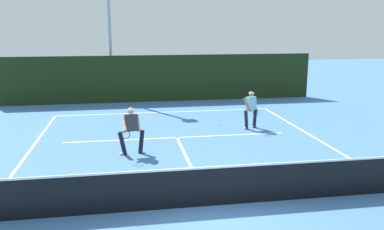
# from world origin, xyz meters

# --- Properties ---
(ground_plane) EXTENTS (80.00, 80.00, 0.00)m
(ground_plane) POSITION_xyz_m (0.00, 0.00, 0.00)
(ground_plane) COLOR #4574B2
(court_line_baseline_far) EXTENTS (10.81, 0.10, 0.01)m
(court_line_baseline_far) POSITION_xyz_m (0.00, 11.17, 0.00)
(court_line_baseline_far) COLOR white
(court_line_baseline_far) RESTS_ON ground_plane
(court_line_service) EXTENTS (8.81, 0.10, 0.01)m
(court_line_service) POSITION_xyz_m (0.00, 6.31, 0.00)
(court_line_service) COLOR white
(court_line_service) RESTS_ON ground_plane
(court_line_centre) EXTENTS (0.10, 6.40, 0.01)m
(court_line_centre) POSITION_xyz_m (0.00, 3.20, 0.00)
(court_line_centre) COLOR white
(court_line_centre) RESTS_ON ground_plane
(tennis_net) EXTENTS (11.84, 0.09, 1.10)m
(tennis_net) POSITION_xyz_m (0.00, 0.00, 0.53)
(tennis_net) COLOR #1E4723
(tennis_net) RESTS_ON ground_plane
(player_near) EXTENTS (0.94, 0.92, 1.66)m
(player_near) POSITION_xyz_m (-1.81, 4.48, 0.91)
(player_near) COLOR black
(player_near) RESTS_ON ground_plane
(player_far) EXTENTS (0.74, 0.95, 1.63)m
(player_far) POSITION_xyz_m (3.33, 7.23, 0.90)
(player_far) COLOR black
(player_far) RESTS_ON ground_plane
(tennis_ball) EXTENTS (0.07, 0.07, 0.07)m
(tennis_ball) POSITION_xyz_m (2.15, 7.92, 0.03)
(tennis_ball) COLOR #D1E033
(tennis_ball) RESTS_ON ground_plane
(tennis_ball_extra) EXTENTS (0.07, 0.07, 0.07)m
(tennis_ball_extra) POSITION_xyz_m (1.68, 2.40, 0.03)
(tennis_ball_extra) COLOR #D1E033
(tennis_ball_extra) RESTS_ON ground_plane
(back_fence_windscreen) EXTENTS (18.37, 0.12, 2.69)m
(back_fence_windscreen) POSITION_xyz_m (0.00, 14.30, 1.35)
(back_fence_windscreen) COLOR black
(back_fence_windscreen) RESTS_ON ground_plane
(light_pole) EXTENTS (0.55, 0.44, 8.74)m
(light_pole) POSITION_xyz_m (-2.71, 15.16, 5.25)
(light_pole) COLOR #9EA39E
(light_pole) RESTS_ON ground_plane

